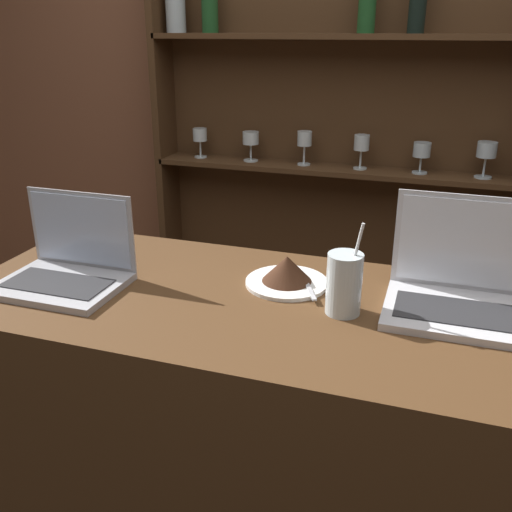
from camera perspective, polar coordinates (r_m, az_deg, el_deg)
The scene contains 7 objects.
bar_counter at distance 1.65m, azimuth 3.20°, elevation -20.68°, with size 1.67×0.64×1.01m.
back_wall at distance 2.37m, azimuth 11.37°, elevation 14.98°, with size 7.00×0.06×2.70m.
back_shelf at distance 2.37m, azimuth 7.45°, elevation 7.68°, with size 1.48×0.18×1.99m.
laptop_near at distance 1.53m, azimuth -18.29°, elevation -0.89°, with size 0.31×0.23×0.22m.
laptop_far at distance 1.40m, azimuth 19.87°, elevation -2.96°, with size 0.33×0.25×0.25m.
cake_plate at distance 1.45m, azimuth 3.12°, elevation -1.68°, with size 0.21×0.21×0.08m.
water_glass at distance 1.31m, azimuth 8.81°, elevation -2.75°, with size 0.08×0.08×0.22m.
Camera 1 is at (0.30, -0.86, 1.62)m, focal length 40.00 mm.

